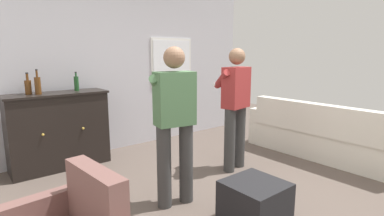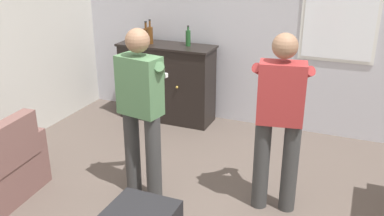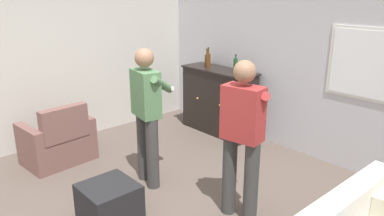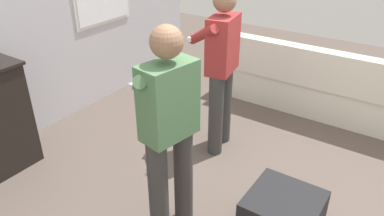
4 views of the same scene
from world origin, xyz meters
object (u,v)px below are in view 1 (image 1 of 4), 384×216
bottle_wine_green (38,85)px  person_standing_left (174,119)px  sideboard_cabinet (59,131)px  ottoman (255,202)px  person_standing_right (235,103)px  bottle_liquor_amber (76,83)px  couch (325,138)px  bottle_spirits_clear (28,87)px

bottle_wine_green → person_standing_left: bearing=-64.8°
sideboard_cabinet → ottoman: (1.03, -2.66, -0.34)m
person_standing_left → person_standing_right: same height
bottle_liquor_amber → person_standing_right: size_ratio=0.16×
ottoman → person_standing_left: bearing=115.9°
couch → person_standing_right: 1.60m
sideboard_cabinet → person_standing_left: bearing=-71.0°
bottle_spirits_clear → ottoman: bearing=-63.4°
ottoman → person_standing_left: size_ratio=0.32×
sideboard_cabinet → bottle_liquor_amber: 0.71m
bottle_wine_green → bottle_spirits_clear: bearing=144.7°
ottoman → couch: bearing=11.4°
bottle_liquor_amber → person_standing_right: 2.29m
ottoman → person_standing_right: person_standing_right is taller
ottoman → sideboard_cabinet: bearing=111.1°
bottle_wine_green → person_standing_left: person_standing_left is taller
sideboard_cabinet → bottle_spirits_clear: size_ratio=4.62×
couch → bottle_spirits_clear: size_ratio=9.00×
person_standing_left → bottle_liquor_amber: bearing=100.2°
bottle_spirits_clear → couch: bearing=-32.5°
person_standing_right → couch: bearing=-24.9°
bottle_spirits_clear → bottle_liquor_amber: bearing=0.6°
ottoman → person_standing_right: (0.85, 1.07, 0.74)m
couch → bottle_liquor_amber: (-2.92, 2.27, 0.84)m
bottle_spirits_clear → person_standing_left: (0.97, -1.92, -0.24)m
person_standing_left → sideboard_cabinet: bearing=109.0°
person_standing_right → bottle_spirits_clear: bearing=143.4°
sideboard_cabinet → bottle_liquor_amber: (0.30, 0.05, 0.65)m
sideboard_cabinet → person_standing_right: bearing=-40.3°
bottle_liquor_amber → person_standing_left: size_ratio=0.16×
bottle_liquor_amber → ottoman: size_ratio=0.51×
couch → person_standing_left: 2.67m
bottle_spirits_clear → person_standing_left: person_standing_left is taller
sideboard_cabinet → ottoman: 2.87m
bottle_wine_green → sideboard_cabinet: bearing=7.8°
couch → bottle_spirits_clear: (-3.55, 2.26, 0.84)m
person_standing_left → person_standing_right: (1.23, 0.29, 0.00)m
bottle_spirits_clear → bottle_wine_green: bearing=-35.3°
couch → person_standing_left: size_ratio=1.55×
couch → sideboard_cabinet: 3.92m
bottle_wine_green → bottle_liquor_amber: 0.53m
couch → person_standing_left: person_standing_left is taller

